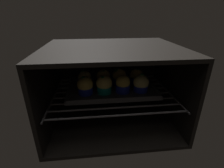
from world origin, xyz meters
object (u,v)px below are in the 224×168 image
object	(u,v)px
baking_tray	(112,89)
muffin_row0_col0	(85,86)
muffin_row1_col3	(136,77)
muffin_row1_col0	(85,79)
muffin_row1_col2	(119,77)
muffin_row0_col1	(104,85)
muffin_row0_col2	(123,84)
muffin_row1_col1	(103,78)
muffin_row0_col3	(141,84)

from	to	relation	value
baking_tray	muffin_row0_col0	distance (cm)	13.91
baking_tray	muffin_row1_col3	size ratio (longest dim) A/B	5.21
muffin_row1_col0	muffin_row1_col3	xyz separation A→B (cm)	(25.95, 0.65, -0.15)
muffin_row1_col2	muffin_row1_col3	bearing A→B (deg)	2.64
muffin_row1_col0	muffin_row0_col1	bearing A→B (deg)	-43.20
muffin_row0_col0	muffin_row0_col2	distance (cm)	16.90
baking_tray	muffin_row0_col0	size ratio (longest dim) A/B	4.98
muffin_row1_col0	muffin_row0_col2	bearing A→B (deg)	-25.83
muffin_row0_col1	muffin_row1_col0	world-z (taller)	same
muffin_row0_col1	muffin_row1_col3	size ratio (longest dim) A/B	1.05
baking_tray	muffin_row1_col3	distance (cm)	14.38
muffin_row0_col0	muffin_row1_col3	size ratio (longest dim) A/B	1.05
muffin_row0_col2	baking_tray	bearing A→B (deg)	134.86
muffin_row1_col0	muffin_row1_col3	world-z (taller)	muffin_row1_col0
muffin_row0_col0	muffin_row1_col3	bearing A→B (deg)	19.75
muffin_row0_col1	muffin_row1_col0	distance (cm)	12.24
muffin_row1_col1	muffin_row1_col2	distance (cm)	7.90
muffin_row1_col1	muffin_row1_col2	world-z (taller)	muffin_row1_col2
baking_tray	muffin_row1_col1	size ratio (longest dim) A/B	5.19
muffin_row0_col3	muffin_row1_col0	bearing A→B (deg)	161.78
muffin_row0_col0	muffin_row1_col1	xyz separation A→B (cm)	(8.60, 9.05, -0.00)
muffin_row0_col0	muffin_row0_col3	world-z (taller)	same
muffin_row0_col3	baking_tray	bearing A→B (deg)	160.54
muffin_row0_col0	muffin_row1_col3	distance (cm)	27.04
muffin_row0_col2	muffin_row1_col1	xyz separation A→B (cm)	(-8.30, 8.99, -0.03)
muffin_row1_col1	muffin_row1_col3	bearing A→B (deg)	0.29
muffin_row0_col0	muffin_row0_col3	size ratio (longest dim) A/B	0.99
muffin_row1_col1	muffin_row1_col3	world-z (taller)	same
muffin_row0_col0	muffin_row1_col2	size ratio (longest dim) A/B	0.99
baking_tray	muffin_row1_col0	world-z (taller)	muffin_row1_col0
muffin_row0_col3	muffin_row1_col2	xyz separation A→B (cm)	(-8.81, 8.73, 0.32)
muffin_row0_col1	muffin_row1_col1	xyz separation A→B (cm)	(0.18, 8.94, -0.15)
muffin_row1_col2	muffin_row0_col2	bearing A→B (deg)	-87.32
muffin_row0_col0	muffin_row0_col2	xyz separation A→B (cm)	(16.90, 0.06, 0.03)
muffin_row1_col0	muffin_row1_col1	xyz separation A→B (cm)	(9.10, 0.56, 0.01)
muffin_row0_col3	muffin_row1_col0	size ratio (longest dim) A/B	1.01
muffin_row0_col3	muffin_row1_col1	bearing A→B (deg)	151.53
baking_tray	muffin_row0_col1	distance (cm)	7.42
muffin_row0_col1	muffin_row1_col3	world-z (taller)	muffin_row0_col1
muffin_row1_col0	muffin_row1_col2	xyz separation A→B (cm)	(17.00, 0.23, 0.22)
muffin_row0_col2	muffin_row0_col1	bearing A→B (deg)	179.70
muffin_row0_col0	muffin_row1_col0	bearing A→B (deg)	93.39
baking_tray	muffin_row1_col2	xyz separation A→B (cm)	(4.04, 4.19, 4.45)
baking_tray	muffin_row0_col0	bearing A→B (deg)	-159.99
muffin_row0_col2	muffin_row1_col1	bearing A→B (deg)	132.72
muffin_row0_col0	muffin_row0_col3	distance (cm)	25.30
muffin_row0_col3	muffin_row1_col2	size ratio (longest dim) A/B	1.00
muffin_row0_col1	muffin_row0_col3	size ratio (longest dim) A/B	0.99
muffin_row0_col3	muffin_row0_col2	bearing A→B (deg)	179.53
muffin_row1_col1	muffin_row1_col2	xyz separation A→B (cm)	(7.89, -0.33, 0.21)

